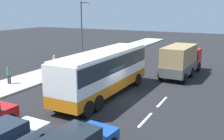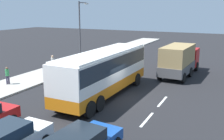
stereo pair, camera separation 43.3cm
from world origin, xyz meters
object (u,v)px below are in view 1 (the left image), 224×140
car_white_minivan (4,139)px  pedestrian_at_crossing (54,62)px  cargo_truck (181,60)px  pedestrian_near_curb (9,74)px  street_lamp (83,29)px  coach_bus (104,69)px

car_white_minivan → pedestrian_at_crossing: bearing=32.9°
cargo_truck → car_white_minivan: bearing=171.8°
pedestrian_near_curb → pedestrian_at_crossing: pedestrian_at_crossing is taller
car_white_minivan → pedestrian_near_curb: size_ratio=2.69×
pedestrian_at_crossing → street_lamp: 5.25m
coach_bus → cargo_truck: (9.04, -3.94, -0.50)m
car_white_minivan → coach_bus: bearing=2.7°
pedestrian_near_curb → street_lamp: street_lamp is taller
pedestrian_near_curb → street_lamp: 10.25m
cargo_truck → street_lamp: (-0.73, 11.19, 2.68)m
cargo_truck → street_lamp: bearing=97.1°
coach_bus → cargo_truck: bearing=-22.3°
car_white_minivan → pedestrian_at_crossing: 16.29m
street_lamp → cargo_truck: bearing=-86.3°
cargo_truck → pedestrian_at_crossing: (-4.79, 12.17, -0.49)m
coach_bus → pedestrian_at_crossing: size_ratio=6.12×
coach_bus → cargo_truck: 9.87m
street_lamp → car_white_minivan: bearing=-157.9°
pedestrian_near_curb → street_lamp: (9.56, -1.66, 3.32)m
cargo_truck → pedestrian_at_crossing: 13.09m
car_white_minivan → pedestrian_at_crossing: pedestrian_at_crossing is taller
pedestrian_near_curb → street_lamp: bearing=121.7°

